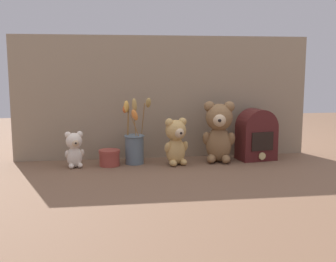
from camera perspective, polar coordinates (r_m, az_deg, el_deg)
The scene contains 8 objects.
ground_plane at distance 2.02m, azimuth 0.08°, elevation -4.52°, with size 4.00×4.00×0.00m, color brown.
backdrop_wall at distance 2.14m, azimuth -0.56°, elevation 4.56°, with size 1.50×0.02×0.62m.
teddy_bear_large at distance 2.06m, azimuth 6.92°, elevation 0.07°, with size 0.17×0.15×0.30m.
teddy_bear_medium at distance 1.99m, azimuth 1.09°, elevation -1.30°, with size 0.13×0.11×0.22m.
teddy_bear_small at distance 1.99m, azimuth -12.57°, elevation -2.35°, with size 0.09×0.09×0.17m.
flower_vase at distance 2.02m, azimuth -4.57°, elevation -1.71°, with size 0.14×0.12×0.32m.
vintage_radio at distance 2.15m, azimuth 11.89°, elevation -0.52°, with size 0.20×0.15×0.26m.
decorative_tin_tall at distance 2.01m, azimuth -7.93°, elevation -3.60°, with size 0.10×0.10×0.08m.
Camera 1 is at (-0.28, -1.95, 0.47)m, focal length 45.00 mm.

